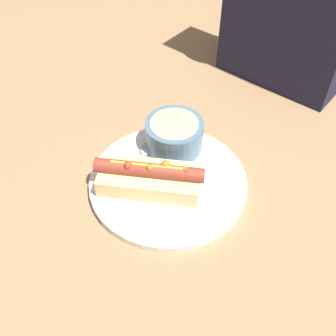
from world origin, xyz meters
The scene contains 5 objects.
ground_plane centered at (0.00, 0.00, 0.00)m, with size 4.00×4.00×0.00m, color #93704C.
dinner_plate centered at (0.00, 0.00, 0.01)m, with size 0.29×0.29×0.01m.
hot_dog centered at (-0.01, -0.03, 0.04)m, with size 0.19×0.16×0.06m.
soup_bowl centered at (-0.05, 0.08, 0.05)m, with size 0.11×0.11×0.06m.
spoon centered at (-0.07, 0.00, 0.02)m, with size 0.08×0.17×0.01m.
Camera 1 is at (0.30, -0.36, 0.56)m, focal length 42.00 mm.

